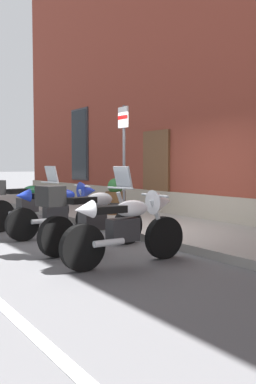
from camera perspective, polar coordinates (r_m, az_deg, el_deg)
ground_plane at (r=8.25m, az=-0.44°, el=-6.05°), size 140.00×140.00×0.00m
sidewalk at (r=8.97m, az=6.26°, el=-4.84°), size 28.34×2.49×0.14m
motorcycle_green_touring at (r=9.49m, az=-13.66°, el=-1.42°), size 0.85×2.10×1.37m
motorcycle_blue_sport at (r=8.26m, az=-8.90°, el=-2.06°), size 0.62×2.03×1.06m
motorcycle_silver_touring at (r=6.87m, az=-5.21°, el=-3.23°), size 0.81×2.13×1.37m
motorcycle_white_sport at (r=5.97m, az=0.33°, el=-4.36°), size 0.62×1.99×1.03m
parking_sign at (r=9.06m, az=-0.58°, el=5.96°), size 0.36×0.07×2.51m
barrel_planter at (r=10.80m, az=-1.69°, el=-0.84°), size 0.55×0.55×0.91m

